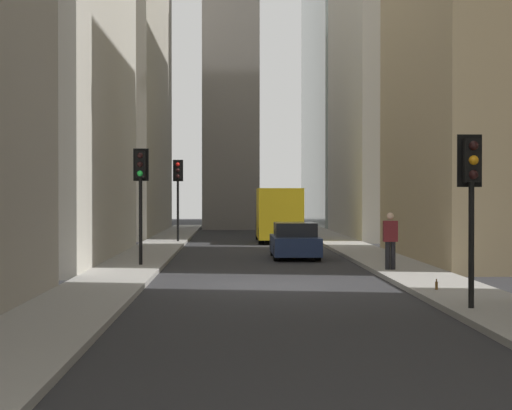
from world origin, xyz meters
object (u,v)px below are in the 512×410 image
Objects in this scene: delivery_truck at (278,215)px; discarded_bottle at (436,285)px; pedestrian at (390,238)px; traffic_light_foreground at (472,180)px; traffic_light_far_junction at (178,181)px; sedan_navy at (295,242)px; traffic_light_midblock at (141,179)px.

delivery_truck reaches higher than discarded_bottle.
traffic_light_foreground is at bearing 179.74° from pedestrian.
traffic_light_far_junction is at bearing 24.43° from pedestrian.
sedan_navy is 11.83m from traffic_light_far_junction.
traffic_light_far_junction is 2.32× the size of pedestrian.
delivery_truck is at bearing 6.00° from discarded_bottle.
traffic_light_midblock is 8.57m from pedestrian.
delivery_truck is at bearing -72.08° from traffic_light_far_junction.
sedan_navy is at bearing 8.77° from traffic_light_foreground.
traffic_light_midblock reaches higher than discarded_bottle.
traffic_light_far_junction is 24.40m from discarded_bottle.
traffic_light_foreground is (-28.09, -2.48, 1.33)m from delivery_truck.
discarded_bottle is (-24.62, -2.59, -1.21)m from delivery_truck.
traffic_light_foreground is at bearing -144.90° from traffic_light_midblock.
delivery_truck is 1.79× the size of traffic_light_foreground.
traffic_light_foreground reaches higher than pedestrian.
delivery_truck reaches higher than sedan_navy.
traffic_light_midblock is 14.55× the size of discarded_bottle.
pedestrian is 6.65× the size of discarded_bottle.
delivery_truck is at bearing 7.67° from pedestrian.
traffic_light_foreground is 13.99m from traffic_light_midblock.
delivery_truck is at bearing -18.47° from traffic_light_midblock.
traffic_light_foreground is 9.48m from pedestrian.
pedestrian is 5.93m from discarded_bottle.
traffic_light_foreground reaches higher than delivery_truck.
pedestrian is (-18.75, -2.53, -0.34)m from delivery_truck.
pedestrian reaches higher than discarded_bottle.
sedan_navy is (-11.99, 0.00, -0.80)m from delivery_truck.
delivery_truck is 1.55× the size of traffic_light_far_junction.
pedestrian is at bearing -104.61° from traffic_light_midblock.
traffic_light_far_junction is at bearing -1.27° from traffic_light_midblock.
sedan_navy is at bearing 180.00° from delivery_truck.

